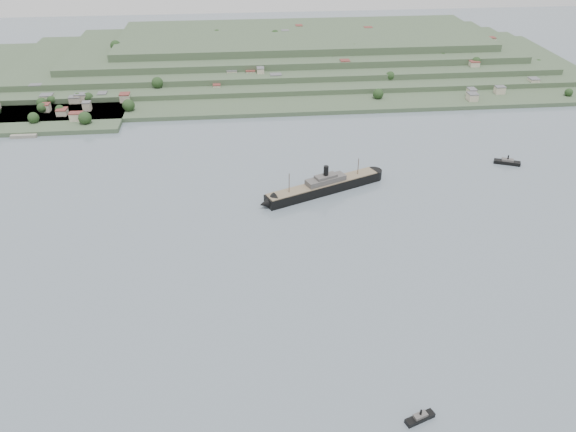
{
  "coord_description": "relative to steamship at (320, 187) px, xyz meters",
  "views": [
    {
      "loc": [
        -20.45,
        -268.4,
        195.68
      ],
      "look_at": [
        8.7,
        30.0,
        12.65
      ],
      "focal_mm": 35.0,
      "sensor_mm": 36.0,
      "label": 1
    }
  ],
  "objects": [
    {
      "name": "ground",
      "position": [
        -36.76,
        -80.03,
        -4.49
      ],
      "size": [
        1400.0,
        1400.0,
        0.0
      ],
      "primitive_type": "plane",
      "color": "slate",
      "rests_on": "ground"
    },
    {
      "name": "far_peninsula",
      "position": [
        -8.86,
        313.06,
        7.39
      ],
      "size": [
        760.0,
        309.0,
        30.0
      ],
      "color": "#3D5337",
      "rests_on": "ground"
    },
    {
      "name": "steamship",
      "position": [
        0.0,
        0.0,
        0.0
      ],
      "size": [
        95.9,
        49.02,
        24.33
      ],
      "color": "black",
      "rests_on": "ground"
    },
    {
      "name": "tugboat",
      "position": [
        12.96,
        -198.39,
        -3.02
      ],
      "size": [
        13.83,
        8.03,
        6.04
      ],
      "color": "black",
      "rests_on": "ground"
    },
    {
      "name": "ferry_east",
      "position": [
        153.88,
        32.43,
        -2.7
      ],
      "size": [
        20.45,
        12.78,
        7.45
      ],
      "color": "black",
      "rests_on": "ground"
    }
  ]
}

